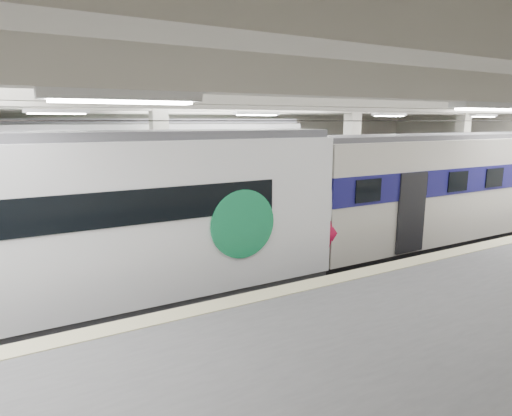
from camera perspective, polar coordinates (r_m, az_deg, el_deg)
station_hall at (r=11.35m, az=9.36°, el=4.03°), size 36.00×24.00×5.75m
modern_emu at (r=11.12m, az=-15.74°, el=-1.90°), size 13.85×2.86×4.47m
older_rer at (r=17.54m, az=23.34°, el=2.46°), size 12.70×2.81×4.22m
far_train at (r=16.40m, az=-20.13°, el=3.01°), size 15.20×3.64×4.78m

